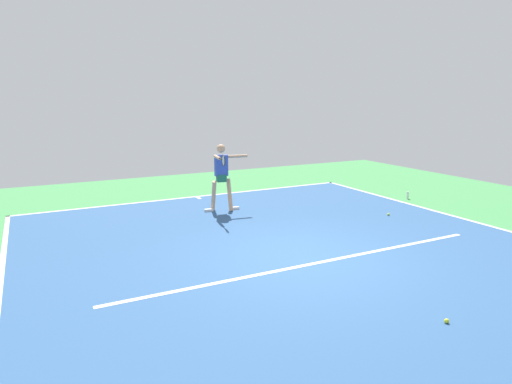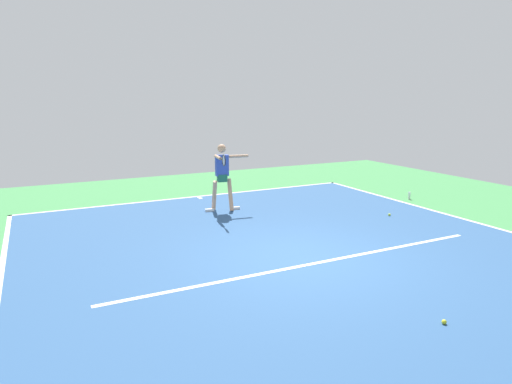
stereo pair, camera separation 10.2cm
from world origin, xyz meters
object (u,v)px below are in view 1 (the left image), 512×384
(tennis_player, at_px, (222,173))
(water_bottle, at_px, (408,195))
(tennis_ball_near_player, at_px, (388,214))
(tennis_ball_far_corner, at_px, (447,321))

(tennis_player, xyz_separation_m, water_bottle, (-5.57, 1.23, -0.94))
(tennis_ball_near_player, bearing_deg, tennis_ball_far_corner, 54.11)
(tennis_ball_far_corner, distance_m, tennis_ball_near_player, 5.74)
(water_bottle, bearing_deg, tennis_player, -12.43)
(tennis_player, distance_m, water_bottle, 5.78)
(tennis_player, relative_size, tennis_ball_far_corner, 27.57)
(tennis_ball_far_corner, bearing_deg, water_bottle, -132.01)
(tennis_ball_near_player, bearing_deg, tennis_player, -33.93)
(tennis_ball_near_player, relative_size, water_bottle, 0.30)
(tennis_player, relative_size, tennis_ball_near_player, 27.57)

